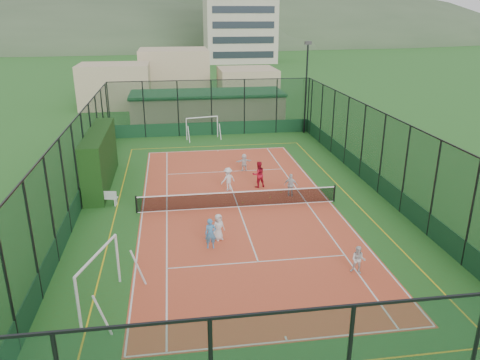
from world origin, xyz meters
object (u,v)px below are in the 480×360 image
(child_far_back, at_px, (244,162))
(white_bench, at_px, (103,197))
(floodlight_ne, at_px, (306,88))
(child_far_right, at_px, (291,185))
(child_far_left, at_px, (228,179))
(futsal_goal_far, at_px, (202,128))
(child_near_left, at_px, (218,227))
(clubhouse, at_px, (207,107))
(coach, at_px, (258,174))
(futsal_goal_near, at_px, (100,280))
(child_near_right, at_px, (358,260))
(child_near_mid, at_px, (211,234))

(child_far_back, bearing_deg, white_bench, 21.08)
(floodlight_ne, height_order, white_bench, floodlight_ne)
(white_bench, bearing_deg, child_far_back, 42.05)
(child_far_right, bearing_deg, child_far_left, 1.35)
(white_bench, xyz_separation_m, futsal_goal_far, (6.84, 14.41, 0.47))
(futsal_goal_far, relative_size, child_far_left, 1.97)
(futsal_goal_far, height_order, child_far_back, futsal_goal_far)
(floodlight_ne, xyz_separation_m, child_near_left, (-10.15, -20.54, -3.43))
(clubhouse, relative_size, coach, 8.84)
(futsal_goal_near, distance_m, coach, 14.43)
(child_near_left, bearing_deg, child_far_back, 45.76)
(floodlight_ne, bearing_deg, white_bench, -137.35)
(white_bench, height_order, futsal_goal_near, futsal_goal_near)
(child_near_right, relative_size, child_far_right, 0.88)
(child_near_mid, xyz_separation_m, child_near_right, (6.10, -3.22, -0.11))
(white_bench, relative_size, futsal_goal_near, 0.51)
(child_near_left, distance_m, child_far_back, 10.80)
(child_far_left, distance_m, child_far_right, 3.99)
(futsal_goal_near, height_order, child_near_left, futsal_goal_near)
(child_near_right, relative_size, child_far_back, 1.03)
(futsal_goal_near, bearing_deg, clubhouse, 6.58)
(futsal_goal_far, relative_size, coach, 1.71)
(child_near_mid, height_order, child_far_left, child_far_left)
(futsal_goal_far, xyz_separation_m, child_far_left, (0.71, -13.14, -0.19))
(clubhouse, height_order, futsal_goal_far, clubhouse)
(child_far_left, bearing_deg, child_far_back, -137.89)
(white_bench, height_order, coach, coach)
(child_near_right, distance_m, coach, 11.27)
(child_near_mid, height_order, child_far_right, child_near_mid)
(futsal_goal_far, height_order, child_far_right, futsal_goal_far)
(white_bench, height_order, futsal_goal_far, futsal_goal_far)
(child_near_left, bearing_deg, child_far_right, 17.27)
(child_far_right, bearing_deg, futsal_goal_near, 69.06)
(child_near_left, xyz_separation_m, child_far_back, (2.89, 10.40, -0.07))
(child_far_left, relative_size, coach, 0.87)
(futsal_goal_near, relative_size, coach, 1.97)
(futsal_goal_near, bearing_deg, floodlight_ne, -12.28)
(child_near_left, relative_size, child_far_right, 0.95)
(clubhouse, bearing_deg, coach, -84.71)
(child_near_mid, distance_m, child_near_right, 6.90)
(futsal_goal_far, distance_m, child_far_right, 15.34)
(child_near_right, height_order, child_far_left, child_far_left)
(futsal_goal_far, relative_size, child_near_mid, 1.98)
(futsal_goal_far, distance_m, child_near_mid, 20.67)
(floodlight_ne, xyz_separation_m, coach, (-6.85, -13.54, -3.25))
(floodlight_ne, height_order, coach, floodlight_ne)
(futsal_goal_far, relative_size, child_far_back, 2.39)
(floodlight_ne, relative_size, child_far_left, 5.50)
(child_far_back, xyz_separation_m, coach, (0.41, -3.40, 0.24))
(clubhouse, distance_m, child_far_right, 21.10)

